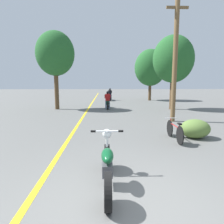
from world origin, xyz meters
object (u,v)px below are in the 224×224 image
bicycle_parked (175,131)px  utility_pole (175,59)px  roadside_tree_right_near (173,59)px  motorcycle_rider_far (110,96)px  motorcycle_foreground (107,164)px  roadside_tree_right_far (150,68)px  motorcycle_rider_lead (108,102)px  roadside_tree_left (55,54)px

bicycle_parked → utility_pole: bearing=72.3°
utility_pole → roadside_tree_right_near: 5.03m
utility_pole → motorcycle_rider_far: (-3.02, 12.70, -2.71)m
utility_pole → motorcycle_foreground: utility_pole is taller
roadside_tree_right_far → motorcycle_foreground: 20.10m
motorcycle_foreground → bicycle_parked: motorcycle_foreground is taller
roadside_tree_right_far → motorcycle_rider_lead: 9.31m
utility_pole → motorcycle_rider_lead: 6.94m
roadside_tree_right_near → motorcycle_rider_far: bearing=119.8°
motorcycle_foreground → motorcycle_rider_lead: motorcycle_rider_lead is taller
roadside_tree_left → motorcycle_rider_lead: (3.90, 0.26, -3.64)m
roadside_tree_right_near → motorcycle_rider_lead: size_ratio=2.76×
utility_pole → motorcycle_rider_lead: bearing=122.0°
motorcycle_foreground → motorcycle_rider_lead: size_ratio=1.05×
motorcycle_foreground → roadside_tree_left: bearing=107.8°
utility_pole → motorcycle_foreground: 7.96m
roadside_tree_right_near → motorcycle_rider_far: 9.70m
roadside_tree_right_near → roadside_tree_right_far: (0.05, 7.84, -0.05)m
roadside_tree_right_far → bicycle_parked: roadside_tree_right_far is taller
roadside_tree_right_far → roadside_tree_left: (-8.86, -7.46, 0.45)m
motorcycle_rider_lead → roadside_tree_left: bearing=-176.1°
utility_pole → roadside_tree_right_near: size_ratio=1.14×
roadside_tree_right_far → motorcycle_rider_lead: roadside_tree_right_far is taller
bicycle_parked → roadside_tree_right_far: bearing=80.5°
roadside_tree_right_near → motorcycle_rider_far: size_ratio=2.54×
roadside_tree_right_far → roadside_tree_left: bearing=-139.9°
utility_pole → motorcycle_rider_far: 13.34m
motorcycle_foreground → motorcycle_rider_far: bearing=88.5°
utility_pole → motorcycle_rider_far: bearing=103.4°
roadside_tree_right_far → bicycle_parked: size_ratio=3.45×
utility_pole → motorcycle_foreground: size_ratio=3.01×
motorcycle_foreground → motorcycle_rider_lead: 11.97m
motorcycle_rider_lead → roadside_tree_right_near: bearing=-7.4°
roadside_tree_left → motorcycle_rider_far: size_ratio=2.68×
motorcycle_foreground → bicycle_parked: (2.43, 3.07, -0.09)m
motorcycle_rider_lead → motorcycle_rider_far: motorcycle_rider_far is taller
utility_pole → roadside_tree_right_far: utility_pole is taller
roadside_tree_right_far → bicycle_parked: 16.66m
roadside_tree_right_far → motorcycle_foreground: (-5.11, -19.17, -3.27)m
roadside_tree_right_far → motorcycle_rider_far: bearing=178.8°
roadside_tree_left → bicycle_parked: size_ratio=3.49×
roadside_tree_right_near → roadside_tree_right_far: roadside_tree_right_far is taller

